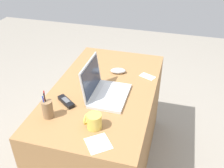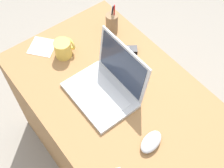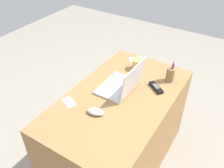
{
  "view_description": "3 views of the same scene",
  "coord_description": "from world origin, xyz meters",
  "px_view_note": "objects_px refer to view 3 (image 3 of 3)",
  "views": [
    {
      "loc": [
        -1.43,
        -0.46,
        1.73
      ],
      "look_at": [
        -0.01,
        -0.06,
        0.78
      ],
      "focal_mm": 41.69,
      "sensor_mm": 36.0,
      "label": 1
    },
    {
      "loc": [
        0.52,
        -0.47,
        1.86
      ],
      "look_at": [
        -0.08,
        -0.0,
        0.76
      ],
      "focal_mm": 46.78,
      "sensor_mm": 36.0,
      "label": 2
    },
    {
      "loc": [
        1.15,
        0.66,
        1.83
      ],
      "look_at": [
        0.0,
        -0.06,
        0.81
      ],
      "focal_mm": 38.48,
      "sensor_mm": 36.0,
      "label": 3
    }
  ],
  "objects_px": {
    "computer_mouse": "(96,112)",
    "coffee_mug_white": "(137,64)",
    "pen_holder": "(170,75)",
    "laptop": "(122,84)",
    "cordless_phone": "(156,87)"
  },
  "relations": [
    {
      "from": "computer_mouse",
      "to": "coffee_mug_white",
      "type": "bearing_deg",
      "value": 167.68
    },
    {
      "from": "computer_mouse",
      "to": "pen_holder",
      "type": "bearing_deg",
      "value": 141.93
    },
    {
      "from": "computer_mouse",
      "to": "laptop",
      "type": "bearing_deg",
      "value": 163.03
    },
    {
      "from": "computer_mouse",
      "to": "pen_holder",
      "type": "relative_size",
      "value": 0.64
    },
    {
      "from": "laptop",
      "to": "coffee_mug_white",
      "type": "relative_size",
      "value": 3.3
    },
    {
      "from": "laptop",
      "to": "computer_mouse",
      "type": "height_order",
      "value": "laptop"
    },
    {
      "from": "computer_mouse",
      "to": "cordless_phone",
      "type": "height_order",
      "value": "computer_mouse"
    },
    {
      "from": "laptop",
      "to": "computer_mouse",
      "type": "distance_m",
      "value": 0.32
    },
    {
      "from": "laptop",
      "to": "computer_mouse",
      "type": "relative_size",
      "value": 2.79
    },
    {
      "from": "cordless_phone",
      "to": "pen_holder",
      "type": "bearing_deg",
      "value": 163.07
    },
    {
      "from": "computer_mouse",
      "to": "cordless_phone",
      "type": "xyz_separation_m",
      "value": [
        -0.46,
        0.23,
        -0.01
      ]
    },
    {
      "from": "computer_mouse",
      "to": "coffee_mug_white",
      "type": "height_order",
      "value": "coffee_mug_white"
    },
    {
      "from": "pen_holder",
      "to": "cordless_phone",
      "type": "bearing_deg",
      "value": -16.93
    },
    {
      "from": "computer_mouse",
      "to": "cordless_phone",
      "type": "relative_size",
      "value": 0.8
    },
    {
      "from": "laptop",
      "to": "computer_mouse",
      "type": "xyz_separation_m",
      "value": [
        0.32,
        -0.02,
        -0.03
      ]
    }
  ]
}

